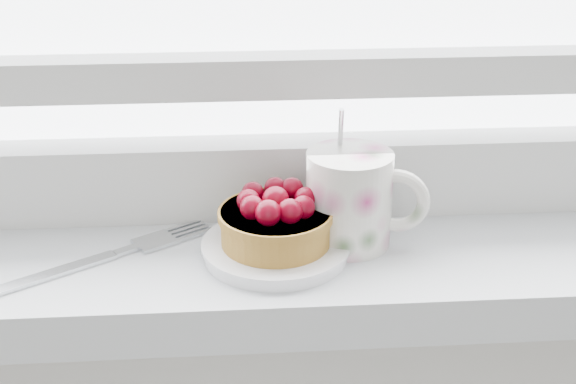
{
  "coord_description": "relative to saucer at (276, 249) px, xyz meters",
  "views": [
    {
      "loc": [
        -0.02,
        1.3,
        1.26
      ],
      "look_at": [
        0.02,
        1.88,
        1.0
      ],
      "focal_mm": 50.0,
      "sensor_mm": 36.0,
      "label": 1
    }
  ],
  "objects": [
    {
      "name": "saucer",
      "position": [
        0.0,
        0.0,
        0.0
      ],
      "size": [
        0.12,
        0.12,
        0.01
      ],
      "primitive_type": "cylinder",
      "color": "white",
      "rests_on": "windowsill"
    },
    {
      "name": "raspberry_tart",
      "position": [
        0.0,
        -0.0,
        0.03
      ],
      "size": [
        0.09,
        0.09,
        0.05
      ],
      "color": "#8E5F1F",
      "rests_on": "saucer"
    },
    {
      "name": "floral_mug",
      "position": [
        0.07,
        0.02,
        0.04
      ],
      "size": [
        0.11,
        0.09,
        0.12
      ],
      "color": "silver",
      "rests_on": "windowsill"
    },
    {
      "name": "fork",
      "position": [
        -0.15,
        -0.0,
        -0.0
      ],
      "size": [
        0.19,
        0.13,
        0.0
      ],
      "color": "silver",
      "rests_on": "windowsill"
    }
  ]
}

